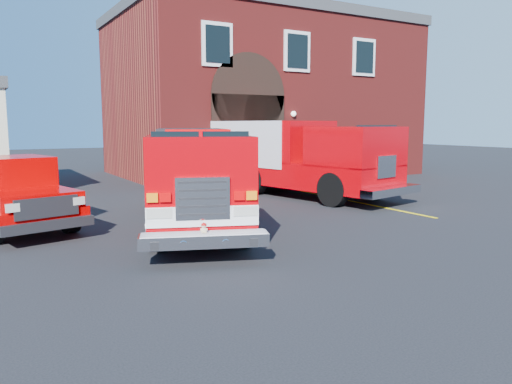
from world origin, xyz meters
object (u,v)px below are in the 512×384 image
fire_station (260,96)px  secondary_truck (293,155)px  pickup_truck (6,194)px  fire_engine (194,175)px

fire_station → secondary_truck: (-3.29, -8.15, -2.70)m
fire_station → secondary_truck: bearing=-112.0°
pickup_truck → secondary_truck: (10.13, 1.43, 0.66)m
pickup_truck → secondary_truck: 10.25m
fire_station → fire_engine: 14.94m
fire_station → fire_engine: fire_station is taller
fire_engine → pickup_truck: fire_engine is taller
fire_engine → pickup_truck: bearing=155.5°
fire_engine → secondary_truck: bearing=31.8°
pickup_truck → secondary_truck: secondary_truck is taller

